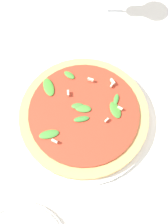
# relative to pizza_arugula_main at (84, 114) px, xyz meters

# --- Properties ---
(ground_plane) EXTENTS (6.00, 6.00, 0.00)m
(ground_plane) POSITION_rel_pizza_arugula_main_xyz_m (0.00, -0.04, -0.02)
(ground_plane) COLOR white
(pizza_arugula_main) EXTENTS (0.31, 0.31, 0.05)m
(pizza_arugula_main) POSITION_rel_pizza_arugula_main_xyz_m (0.00, 0.00, 0.00)
(pizza_arugula_main) COLOR white
(pizza_arugula_main) RESTS_ON ground_plane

